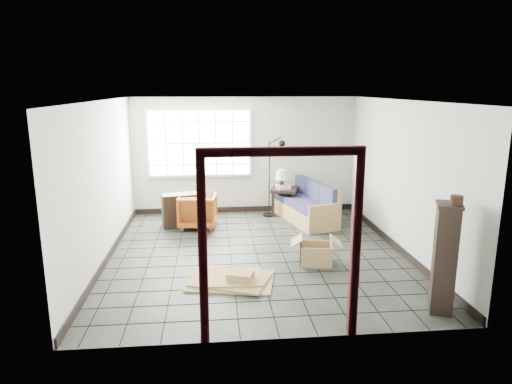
{
  "coord_description": "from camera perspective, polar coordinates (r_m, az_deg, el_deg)",
  "views": [
    {
      "loc": [
        -0.72,
        -7.4,
        2.81
      ],
      "look_at": [
        0.02,
        0.3,
        1.02
      ],
      "focal_mm": 32.0,
      "sensor_mm": 36.0,
      "label": 1
    }
  ],
  "objects": [
    {
      "name": "console_shelf",
      "position": [
        9.51,
        -8.96,
        -2.2
      ],
      "size": [
        0.94,
        0.53,
        0.69
      ],
      "rotation": [
        0.0,
        0.0,
        0.22
      ],
      "color": "black",
      "rests_on": "ground"
    },
    {
      "name": "room_shell",
      "position": [
        7.55,
        0.04,
        4.39
      ],
      "size": [
        5.02,
        5.52,
        2.61
      ],
      "color": "#A7ABA4",
      "rests_on": "ground"
    },
    {
      "name": "open_box",
      "position": [
        7.52,
        7.49,
        -7.67
      ],
      "size": [
        0.87,
        0.53,
        0.46
      ],
      "rotation": [
        0.0,
        0.0,
        -0.18
      ],
      "color": "olive",
      "rests_on": "ground"
    },
    {
      "name": "pot",
      "position": [
        5.99,
        23.8,
        -0.95
      ],
      "size": [
        0.17,
        0.17,
        0.11
      ],
      "rotation": [
        0.0,
        0.0,
        -0.18
      ],
      "color": "black",
      "rests_on": "tall_shelf"
    },
    {
      "name": "projector",
      "position": [
        10.12,
        3.42,
        0.69
      ],
      "size": [
        0.33,
        0.28,
        0.1
      ],
      "rotation": [
        0.0,
        0.0,
        0.26
      ],
      "color": "silver",
      "rests_on": "side_table"
    },
    {
      "name": "cardboard_pile",
      "position": [
        6.85,
        -2.99,
        -10.8
      ],
      "size": [
        1.37,
        1.15,
        0.18
      ],
      "rotation": [
        0.0,
        0.0,
        -0.25
      ],
      "color": "olive",
      "rests_on": "ground"
    },
    {
      "name": "window_panel",
      "position": [
        10.18,
        -7.08,
        6.08
      ],
      "size": [
        2.32,
        0.08,
        1.52
      ],
      "color": "silver",
      "rests_on": "ground"
    },
    {
      "name": "armchair",
      "position": [
        9.37,
        -7.29,
        -2.13
      ],
      "size": [
        0.8,
        0.76,
        0.76
      ],
      "primitive_type": "imported",
      "rotation": [
        0.0,
        0.0,
        3.05
      ],
      "color": "maroon",
      "rests_on": "ground"
    },
    {
      "name": "table_lamp",
      "position": [
        10.03,
        3.23,
        2.08
      ],
      "size": [
        0.29,
        0.29,
        0.44
      ],
      "rotation": [
        0.0,
        0.0,
        -0.01
      ],
      "color": "black",
      "rests_on": "side_table"
    },
    {
      "name": "doorway_trim",
      "position": [
        4.97,
        3.1,
        -3.74
      ],
      "size": [
        1.8,
        0.08,
        2.2
      ],
      "color": "#390D12",
      "rests_on": "ground"
    },
    {
      "name": "floor_lamp",
      "position": [
        10.01,
        2.42,
        2.24
      ],
      "size": [
        0.52,
        0.33,
        1.77
      ],
      "rotation": [
        0.0,
        0.0,
        0.25
      ],
      "color": "black",
      "rests_on": "ground"
    },
    {
      "name": "tall_shelf",
      "position": [
        6.24,
        22.5,
        -7.57
      ],
      "size": [
        0.42,
        0.47,
        1.42
      ],
      "rotation": [
        0.0,
        0.0,
        -0.39
      ],
      "color": "black",
      "rests_on": "ground"
    },
    {
      "name": "side_table",
      "position": [
        10.2,
        3.56,
        -0.12
      ],
      "size": [
        0.68,
        0.68,
        0.61
      ],
      "rotation": [
        0.0,
        0.0,
        -0.28
      ],
      "color": "black",
      "rests_on": "ground"
    },
    {
      "name": "ground",
      "position": [
        7.95,
        0.06,
        -7.69
      ],
      "size": [
        5.5,
        5.5,
        0.0
      ],
      "primitive_type": "plane",
      "color": "black",
      "rests_on": "ground"
    },
    {
      "name": "futon_sofa",
      "position": [
        9.87,
        6.3,
        -1.79
      ],
      "size": [
        1.19,
        2.01,
        0.84
      ],
      "rotation": [
        0.0,
        0.0,
        0.27
      ],
      "color": "#8C5E3F",
      "rests_on": "ground"
    }
  ]
}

